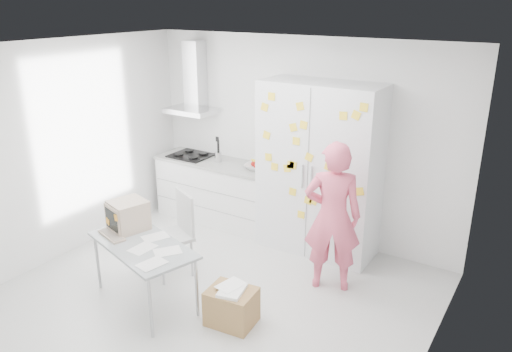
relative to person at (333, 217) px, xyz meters
The scene contains 10 objects.
floor 1.60m from the person, 137.08° to the right, with size 4.50×4.00×0.02m, color silver.
walls 1.11m from the person, 168.81° to the right, with size 4.52×4.01×2.70m.
ceiling 2.27m from the person, 137.08° to the right, with size 4.50×4.00×0.02m, color white.
counter_run 2.35m from the person, 160.20° to the left, with size 1.84×0.63×1.28m.
range_hood 3.00m from the person, 160.72° to the left, with size 0.70×0.48×1.01m.
tall_cabinet 0.96m from the person, 125.07° to the left, with size 1.50×0.68×2.20m.
person is the anchor object (origin of this frame).
desk 2.19m from the person, 145.53° to the right, with size 1.43×0.99×1.03m.
chair 1.84m from the person, 157.60° to the right, with size 0.61×0.61×1.00m.
cardboard_box 1.46m from the person, 115.07° to the right, with size 0.51×0.42×0.41m.
Camera 1 is at (2.94, -3.77, 3.14)m, focal length 35.00 mm.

